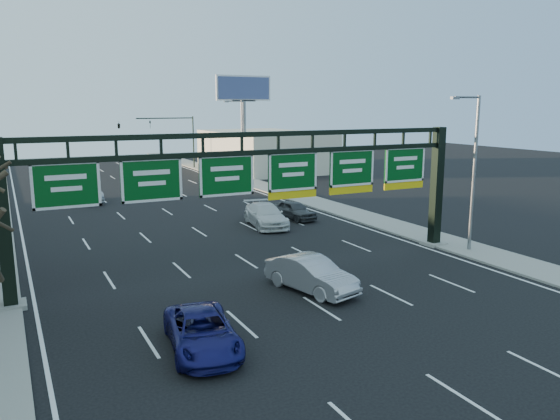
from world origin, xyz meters
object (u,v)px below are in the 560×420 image
sign_gantry (264,182)px  car_white_wagon (266,215)px  car_silver_sedan (311,274)px  car_blue_suv (202,332)px

sign_gantry → car_white_wagon: sign_gantry is taller
car_silver_sedan → car_white_wagon: car_silver_sedan is taller
car_blue_suv → car_white_wagon: size_ratio=0.89×
sign_gantry → car_silver_sedan: size_ratio=5.10×
car_blue_suv → car_silver_sedan: car_silver_sedan is taller
car_silver_sedan → sign_gantry: bearing=83.9°
sign_gantry → car_white_wagon: size_ratio=4.54×
car_blue_suv → car_silver_sedan: size_ratio=1.00×
sign_gantry → car_blue_suv: sign_gantry is taller
car_silver_sedan → car_white_wagon: (4.10, 13.45, -0.01)m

